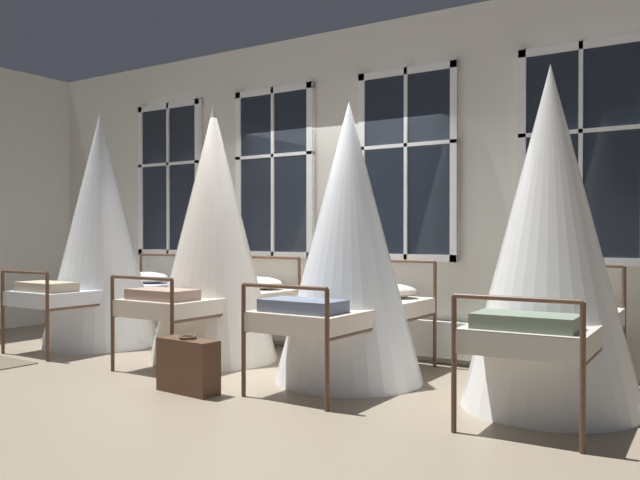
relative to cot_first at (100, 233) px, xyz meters
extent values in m
plane|color=gray|center=(2.58, 0.07, -1.31)|extent=(21.27, 21.27, 0.00)
cube|color=beige|center=(2.58, 1.19, 0.47)|extent=(9.50, 0.10, 3.56)
cube|color=black|center=(0.02, 1.08, 0.70)|extent=(1.11, 0.02, 1.99)
cube|color=silver|center=(0.02, 1.08, -0.25)|extent=(1.11, 0.06, 0.07)
cube|color=silver|center=(0.02, 1.08, 1.66)|extent=(1.11, 0.06, 0.07)
cube|color=silver|center=(-0.50, 1.08, 0.70)|extent=(0.07, 0.06, 1.99)
cube|color=silver|center=(0.54, 1.08, 0.70)|extent=(0.07, 0.06, 1.99)
cube|color=silver|center=(0.02, 1.08, 0.70)|extent=(0.04, 0.06, 1.99)
cube|color=silver|center=(0.02, 1.08, 0.90)|extent=(1.11, 0.06, 0.04)
cube|color=black|center=(1.73, 1.08, 0.70)|extent=(1.11, 0.02, 1.99)
cube|color=silver|center=(1.73, 1.08, -0.25)|extent=(1.11, 0.06, 0.07)
cube|color=silver|center=(1.73, 1.08, 1.66)|extent=(1.11, 0.06, 0.07)
cube|color=silver|center=(1.21, 1.08, 0.70)|extent=(0.07, 0.06, 1.99)
cube|color=silver|center=(2.25, 1.08, 0.70)|extent=(0.07, 0.06, 1.99)
cube|color=silver|center=(1.73, 1.08, 0.70)|extent=(0.04, 0.06, 1.99)
cube|color=silver|center=(1.73, 1.08, 0.90)|extent=(1.11, 0.06, 0.04)
cube|color=black|center=(3.44, 1.08, 0.70)|extent=(1.11, 0.02, 1.99)
cube|color=silver|center=(3.44, 1.08, -0.25)|extent=(1.11, 0.06, 0.07)
cube|color=silver|center=(3.44, 1.08, 1.66)|extent=(1.11, 0.06, 0.07)
cube|color=silver|center=(2.92, 1.08, 0.70)|extent=(0.07, 0.06, 1.99)
cube|color=silver|center=(3.95, 1.08, 0.70)|extent=(0.07, 0.06, 1.99)
cube|color=silver|center=(3.44, 1.08, 0.70)|extent=(0.04, 0.06, 1.99)
cube|color=silver|center=(3.44, 1.08, 0.90)|extent=(1.11, 0.06, 0.04)
cube|color=black|center=(5.14, 1.08, 0.70)|extent=(1.11, 0.02, 1.99)
cube|color=silver|center=(5.14, 1.08, -0.25)|extent=(1.11, 0.06, 0.07)
cube|color=silver|center=(5.14, 1.08, 1.66)|extent=(1.11, 0.06, 0.07)
cube|color=silver|center=(4.63, 1.08, 0.70)|extent=(0.07, 0.06, 1.99)
cube|color=silver|center=(5.14, 1.08, 0.70)|extent=(0.04, 0.06, 1.99)
cube|color=silver|center=(5.14, 1.08, 0.90)|extent=(1.11, 0.06, 0.04)
cube|color=silver|center=(2.58, 1.06, -1.06)|extent=(5.72, 0.10, 0.36)
cylinder|color=#4C3323|center=(-0.39, 0.97, -0.80)|extent=(0.04, 0.04, 1.03)
cylinder|color=#4C3323|center=(0.41, 0.96, -0.80)|extent=(0.04, 0.04, 1.03)
cylinder|color=#4C3323|center=(-0.41, -0.97, -0.86)|extent=(0.04, 0.04, 0.90)
cylinder|color=#4C3323|center=(0.39, -0.97, -0.86)|extent=(0.04, 0.04, 0.90)
cylinder|color=#4C3323|center=(-0.40, 0.00, -0.79)|extent=(0.05, 1.94, 0.03)
cylinder|color=#4C3323|center=(0.40, -0.01, -0.79)|extent=(0.05, 1.94, 0.03)
cylinder|color=#4C3323|center=(0.01, 0.97, -0.29)|extent=(0.80, 0.04, 0.03)
cylinder|color=#4C3323|center=(-0.01, -0.97, -0.42)|extent=(0.80, 0.04, 0.03)
cube|color=silver|center=(0.00, 0.00, -0.71)|extent=(0.83, 1.97, 0.16)
ellipsoid|color=silver|center=(0.01, 0.73, -0.57)|extent=(0.62, 0.41, 0.14)
cube|color=tan|center=(-0.01, -0.71, -0.59)|extent=(0.66, 0.37, 0.10)
cone|color=white|center=(0.00, 0.00, 0.05)|extent=(1.32, 1.32, 2.72)
cylinder|color=#4C3323|center=(1.36, 1.00, -0.80)|extent=(0.04, 0.04, 1.03)
cylinder|color=#4C3323|center=(2.16, 0.99, -0.80)|extent=(0.04, 0.04, 1.03)
cylinder|color=#4C3323|center=(1.34, -0.94, -0.86)|extent=(0.04, 0.04, 0.90)
cylinder|color=#4C3323|center=(2.13, -0.95, -0.86)|extent=(0.04, 0.04, 0.90)
cylinder|color=#4C3323|center=(1.35, 0.03, -0.79)|extent=(0.06, 1.94, 0.03)
cylinder|color=#4C3323|center=(2.14, 0.02, -0.79)|extent=(0.06, 1.94, 0.03)
cylinder|color=#4C3323|center=(1.76, 1.00, -0.29)|extent=(0.80, 0.04, 0.03)
cylinder|color=#4C3323|center=(1.73, -0.94, -0.42)|extent=(0.80, 0.04, 0.03)
cube|color=beige|center=(1.75, 0.03, -0.71)|extent=(0.84, 1.97, 0.16)
ellipsoid|color=silver|center=(1.76, 0.76, -0.57)|extent=(0.62, 0.41, 0.14)
cube|color=gray|center=(1.74, -0.68, -0.59)|extent=(0.66, 0.37, 0.10)
cone|color=silver|center=(1.75, 0.03, 0.00)|extent=(1.32, 1.32, 2.63)
cylinder|color=#4C3323|center=(3.03, 0.91, -0.80)|extent=(0.04, 0.04, 1.03)
cylinder|color=#4C3323|center=(3.83, 0.90, -0.80)|extent=(0.04, 0.04, 1.03)
cylinder|color=#4C3323|center=(3.01, -1.03, -0.86)|extent=(0.04, 0.04, 0.90)
cylinder|color=#4C3323|center=(3.81, -1.04, -0.86)|extent=(0.04, 0.04, 0.90)
cylinder|color=#4C3323|center=(3.02, -0.06, -0.79)|extent=(0.06, 1.94, 0.03)
cylinder|color=#4C3323|center=(3.82, -0.07, -0.79)|extent=(0.06, 1.94, 0.03)
cylinder|color=#4C3323|center=(3.43, 0.91, -0.29)|extent=(0.80, 0.04, 0.03)
cylinder|color=#4C3323|center=(3.41, -1.03, -0.42)|extent=(0.80, 0.04, 0.03)
cube|color=beige|center=(3.42, -0.06, -0.71)|extent=(0.84, 1.97, 0.16)
ellipsoid|color=#B7B2A3|center=(3.43, 0.67, -0.57)|extent=(0.62, 0.41, 0.14)
cube|color=slate|center=(3.41, -0.77, -0.59)|extent=(0.66, 0.37, 0.10)
cone|color=white|center=(3.42, -0.06, -0.08)|extent=(1.32, 1.32, 2.47)
cylinder|color=#4C3323|center=(4.73, 0.91, -0.80)|extent=(0.04, 0.04, 1.03)
cylinder|color=#4C3323|center=(5.52, 0.93, -0.80)|extent=(0.04, 0.04, 1.03)
cylinder|color=#4C3323|center=(4.78, -1.03, -0.86)|extent=(0.04, 0.04, 0.90)
cylinder|color=#4C3323|center=(5.58, -1.00, -0.86)|extent=(0.04, 0.04, 0.90)
cylinder|color=#4C3323|center=(4.75, -0.06, -0.79)|extent=(0.09, 1.94, 0.03)
cylinder|color=#4C3323|center=(5.55, -0.03, -0.79)|extent=(0.09, 1.94, 0.03)
cylinder|color=#4C3323|center=(5.12, 0.92, -0.29)|extent=(0.80, 0.05, 0.03)
cylinder|color=#4C3323|center=(5.18, -1.01, -0.42)|extent=(0.80, 0.05, 0.03)
cube|color=#B7B2A3|center=(5.15, -0.05, -0.71)|extent=(0.87, 1.98, 0.16)
ellipsoid|color=silver|center=(5.13, 0.68, -0.57)|extent=(0.62, 0.42, 0.14)
cube|color=slate|center=(5.17, -0.75, -0.59)|extent=(0.67, 0.38, 0.10)
cone|color=white|center=(5.15, -0.05, -0.03)|extent=(1.32, 1.32, 2.57)
cube|color=#472D1E|center=(2.54, -1.17, -1.09)|extent=(0.57, 0.24, 0.44)
cube|color=tan|center=(2.55, -1.07, -1.09)|extent=(0.50, 0.05, 0.03)
torus|color=#472D1E|center=(2.54, -1.17, -0.86)|extent=(0.15, 0.15, 0.02)
camera|label=1|loc=(6.39, -5.14, -0.01)|focal=37.24mm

